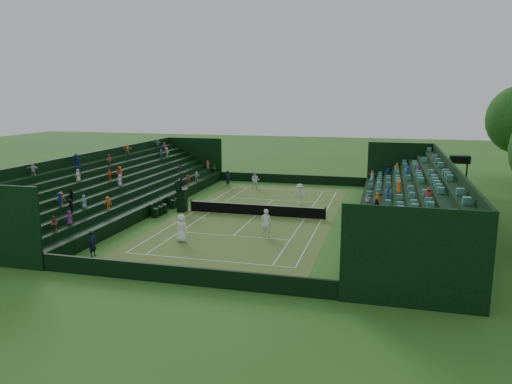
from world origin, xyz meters
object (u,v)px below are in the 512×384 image
player_near_west (182,228)px  player_far_west (255,180)px  player_near_east (266,223)px  player_far_east (300,194)px  tennis_net (256,209)px  umpire_chair (182,197)px

player_near_west → player_far_west: (-0.08, 20.11, -0.02)m
player_near_west → player_near_east: 5.93m
player_far_west → player_far_east: 8.52m
tennis_net → player_far_west: (-3.08, 11.48, 0.42)m
player_near_west → player_far_west: bearing=-70.1°
player_near_east → player_far_west: 18.24m
tennis_net → umpire_chair: size_ratio=3.91×
player_near_west → player_near_east: (5.29, 2.68, 0.04)m
player_near_west → player_far_west: size_ratio=1.02×
umpire_chair → player_near_west: bearing=-67.2°
player_far_west → player_near_east: bearing=-78.4°
tennis_net → player_far_west: 11.89m
player_near_east → player_far_east: player_near_east is taller
player_near_west → tennis_net: bearing=-89.5°
umpire_chair → player_far_east: bearing=30.9°
tennis_net → player_near_east: size_ratio=5.76×
tennis_net → player_near_west: 9.14m
umpire_chair → player_far_east: umpire_chair is taller
umpire_chair → player_far_east: 10.86m
player_far_west → player_near_west: bearing=-95.3°
player_near_west → player_far_east: player_near_west is taller
umpire_chair → player_far_west: bearing=73.6°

